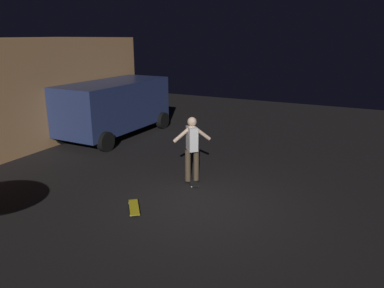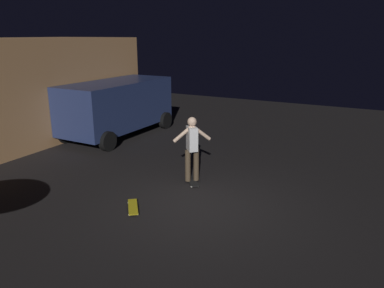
% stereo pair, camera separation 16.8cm
% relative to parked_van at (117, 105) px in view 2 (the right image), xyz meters
% --- Properties ---
extents(ground_plane, '(28.00, 28.00, 0.00)m').
position_rel_parked_van_xyz_m(ground_plane, '(-4.11, -5.44, -1.16)').
color(ground_plane, black).
extents(parked_van, '(4.64, 2.28, 2.03)m').
position_rel_parked_van_xyz_m(parked_van, '(0.00, 0.00, 0.00)').
color(parked_van, navy).
rests_on(parked_van, ground_plane).
extents(skateboard_ridden, '(0.71, 0.67, 0.07)m').
position_rel_parked_van_xyz_m(skateboard_ridden, '(-2.94, -4.68, -1.11)').
color(skateboard_ridden, black).
rests_on(skateboard_ridden, ground_plane).
extents(skateboard_spare, '(0.74, 0.64, 0.07)m').
position_rel_parked_van_xyz_m(skateboard_spare, '(-4.89, -4.24, -1.11)').
color(skateboard_spare, gold).
rests_on(skateboard_spare, ground_plane).
extents(skater, '(0.72, 0.79, 1.67)m').
position_rel_parked_van_xyz_m(skater, '(-2.94, -4.68, -0.12)').
color(skater, brown).
rests_on(skater, skateboard_ridden).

